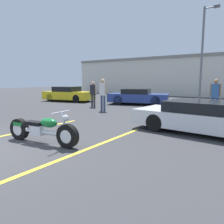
# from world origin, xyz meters

# --- Properties ---
(parking_stripe_foreground) EXTENTS (0.12, 5.96, 0.01)m
(parking_stripe_foreground) POSITION_xyz_m (-1.03, 1.50, 0.00)
(parking_stripe_foreground) COLOR yellow
(parking_stripe_foreground) RESTS_ON ground
(parking_stripe_middle) EXTENTS (0.12, 5.96, 0.01)m
(parking_stripe_middle) POSITION_xyz_m (2.05, 1.50, 0.00)
(parking_stripe_middle) COLOR yellow
(parking_stripe_middle) RESTS_ON ground
(far_building) EXTENTS (32.00, 4.20, 4.40)m
(far_building) POSITION_xyz_m (0.00, 23.33, 2.34)
(far_building) COLOR beige
(far_building) RESTS_ON ground
(light_pole) EXTENTS (1.21, 0.28, 7.54)m
(light_pole) POSITION_xyz_m (1.32, 17.04, 4.15)
(light_pole) COLOR slate
(light_pole) RESTS_ON ground
(motorcycle) EXTENTS (2.41, 0.70, 0.95)m
(motorcycle) POSITION_xyz_m (0.67, 1.48, 0.39)
(motorcycle) COLOR black
(motorcycle) RESTS_ON ground
(show_car_hood_open) EXTENTS (4.84, 2.21, 2.07)m
(show_car_hood_open) POSITION_xyz_m (4.19, 5.35, 0.54)
(show_car_hood_open) COLOR silver
(show_car_hood_open) RESTS_ON ground
(parked_car_left_row) EXTENTS (4.39, 2.60, 1.21)m
(parked_car_left_row) POSITION_xyz_m (-7.73, 10.62, 0.58)
(parked_car_left_row) COLOR yellow
(parked_car_left_row) RESTS_ON ground
(parked_car_mid_row) EXTENTS (4.60, 3.11, 1.13)m
(parked_car_mid_row) POSITION_xyz_m (-1.82, 11.82, 0.56)
(parked_car_mid_row) COLOR navy
(parked_car_mid_row) RESTS_ON ground
(spectator_near_motorcycle) EXTENTS (0.52, 0.22, 1.66)m
(spectator_near_motorcycle) POSITION_xyz_m (-3.47, 8.71, 0.98)
(spectator_near_motorcycle) COLOR #333338
(spectator_near_motorcycle) RESTS_ON ground
(spectator_by_show_car) EXTENTS (0.52, 0.24, 1.82)m
(spectator_by_show_car) POSITION_xyz_m (-1.83, 7.60, 1.09)
(spectator_by_show_car) COLOR #38476B
(spectator_by_show_car) RESTS_ON ground
(spectator_midground) EXTENTS (0.52, 0.24, 1.80)m
(spectator_midground) POSITION_xyz_m (3.65, 9.72, 1.08)
(spectator_midground) COLOR #38476B
(spectator_midground) RESTS_ON ground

